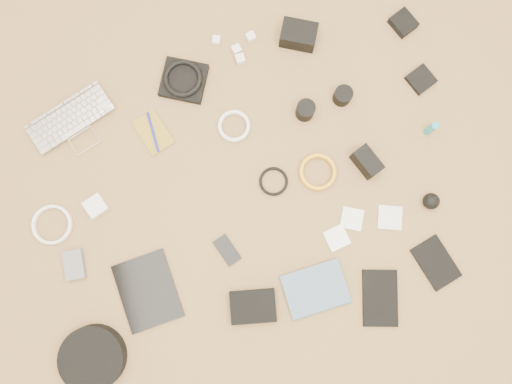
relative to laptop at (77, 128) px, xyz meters
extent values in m
cube|color=olive|center=(0.50, -0.34, -0.03)|extent=(4.00, 4.00, 0.04)
imported|color=#B6B6BB|center=(0.00, 0.00, 0.00)|extent=(0.35, 0.30, 0.02)
cube|color=black|center=(0.39, 0.08, 0.00)|extent=(0.19, 0.19, 0.03)
torus|color=black|center=(0.39, 0.08, 0.02)|extent=(0.15, 0.15, 0.02)
cube|color=silver|center=(0.53, 0.20, 0.00)|extent=(0.03, 0.03, 0.03)
cube|color=silver|center=(0.60, 0.11, 0.00)|extent=(0.03, 0.03, 0.03)
cube|color=silver|center=(0.65, 0.18, 0.00)|extent=(0.04, 0.04, 0.03)
cube|color=silver|center=(0.59, 0.15, 0.00)|extent=(0.04, 0.04, 0.03)
cube|color=black|center=(0.81, 0.15, 0.02)|extent=(0.15, 0.13, 0.07)
cube|color=black|center=(1.18, 0.11, 0.00)|extent=(0.10, 0.11, 0.03)
cube|color=olive|center=(0.25, -0.07, -0.01)|extent=(0.13, 0.16, 0.01)
cylinder|color=#121995|center=(0.25, -0.07, 0.00)|extent=(0.02, 0.14, 0.01)
torus|color=white|center=(0.53, -0.11, -0.01)|extent=(0.14, 0.14, 0.01)
cylinder|color=black|center=(0.77, -0.12, 0.02)|extent=(0.07, 0.07, 0.07)
cylinder|color=black|center=(0.91, -0.10, 0.02)|extent=(0.08, 0.08, 0.06)
cube|color=black|center=(1.19, -0.10, 0.00)|extent=(0.11, 0.11, 0.02)
cube|color=silver|center=(0.01, -0.28, 0.00)|extent=(0.08, 0.08, 0.03)
torus|color=white|center=(-0.14, -0.30, -0.01)|extent=(0.18, 0.18, 0.01)
torus|color=black|center=(0.61, -0.33, -0.01)|extent=(0.10, 0.10, 0.01)
torus|color=orange|center=(0.77, -0.33, 0.00)|extent=(0.15, 0.15, 0.01)
cube|color=black|center=(0.93, -0.34, 0.03)|extent=(0.09, 0.12, 0.08)
cylinder|color=teal|center=(1.17, -0.28, 0.03)|extent=(0.03, 0.03, 0.08)
cube|color=#5D5D62|center=(-0.09, -0.45, 0.00)|extent=(0.07, 0.10, 0.03)
cube|color=black|center=(0.13, -0.59, -0.01)|extent=(0.21, 0.25, 0.01)
cube|color=black|center=(0.41, -0.52, -0.01)|extent=(0.08, 0.11, 0.01)
cube|color=silver|center=(0.78, -0.56, -0.01)|extent=(0.09, 0.09, 0.01)
cube|color=silver|center=(0.84, -0.51, -0.01)|extent=(0.10, 0.10, 0.01)
cube|color=silver|center=(0.97, -0.54, -0.01)|extent=(0.10, 0.10, 0.01)
sphere|color=black|center=(1.11, -0.51, 0.02)|extent=(0.07, 0.07, 0.06)
cylinder|color=black|center=(-0.08, -0.76, 0.02)|extent=(0.24, 0.24, 0.06)
cube|color=black|center=(0.45, -0.72, 0.01)|extent=(0.16, 0.13, 0.04)
imported|color=#455E76|center=(0.67, -0.78, 0.00)|extent=(0.21, 0.17, 0.02)
cube|color=black|center=(0.87, -0.78, -0.01)|extent=(0.15, 0.21, 0.01)
cube|color=black|center=(1.08, -0.71, -0.01)|extent=(0.15, 0.18, 0.01)
camera|label=1|loc=(0.50, -0.54, 1.66)|focal=35.00mm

